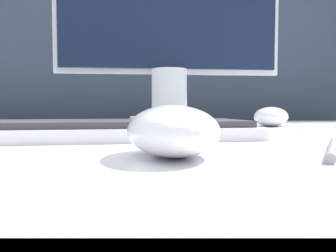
# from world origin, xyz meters

# --- Properties ---
(partition_panel) EXTENTS (5.00, 0.03, 1.18)m
(partition_panel) POSITION_xyz_m (0.00, 0.66, 0.59)
(partition_panel) COLOR #333D4C
(partition_panel) RESTS_ON ground_plane
(computer_mouse_near) EXTENTS (0.08, 0.12, 0.04)m
(computer_mouse_near) POSITION_xyz_m (0.07, -0.20, 0.72)
(computer_mouse_near) COLOR white
(computer_mouse_near) RESTS_ON desk
(keyboard) EXTENTS (0.44, 0.16, 0.02)m
(keyboard) POSITION_xyz_m (-0.02, -0.04, 0.72)
(keyboard) COLOR white
(keyboard) RESTS_ON desk
(monitor) EXTENTS (0.54, 0.19, 0.56)m
(monitor) POSITION_xyz_m (0.12, 0.31, 1.00)
(monitor) COLOR white
(monitor) RESTS_ON desk
(computer_mouse_far) EXTENTS (0.12, 0.13, 0.04)m
(computer_mouse_far) POSITION_xyz_m (0.34, 0.22, 0.73)
(computer_mouse_far) COLOR white
(computer_mouse_far) RESTS_ON desk
(pen) EXTENTS (0.09, 0.12, 0.01)m
(pen) POSITION_xyz_m (0.21, -0.20, 0.71)
(pen) COLOR #99999E
(pen) RESTS_ON desk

